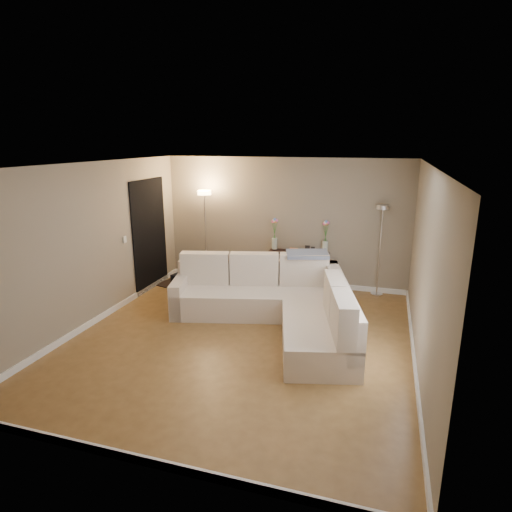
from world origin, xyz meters
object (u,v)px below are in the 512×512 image
(sectional_sofa, at_px, (278,302))
(floor_lamp_lit, at_px, (205,218))
(console_table, at_px, (295,267))
(floor_lamp_unlit, at_px, (381,232))

(sectional_sofa, xyz_separation_m, floor_lamp_lit, (-2.00, 1.69, 0.99))
(console_table, bearing_deg, sectional_sofa, -86.39)
(console_table, height_order, floor_lamp_unlit, floor_lamp_unlit)
(sectional_sofa, xyz_separation_m, console_table, (-0.12, 1.88, 0.05))
(sectional_sofa, xyz_separation_m, floor_lamp_unlit, (1.52, 1.84, 0.87))
(sectional_sofa, bearing_deg, floor_lamp_lit, 139.70)
(sectional_sofa, height_order, floor_lamp_lit, floor_lamp_lit)
(floor_lamp_lit, bearing_deg, console_table, 5.81)
(console_table, distance_m, floor_lamp_unlit, 1.84)
(sectional_sofa, bearing_deg, console_table, 93.61)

